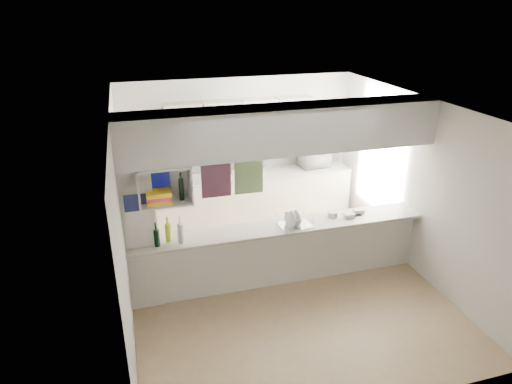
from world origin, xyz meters
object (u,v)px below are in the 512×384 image
object	(u,v)px
dish_rack	(295,220)
bowl	(313,149)
microwave	(314,159)
wine_bottles	(169,234)

from	to	relation	value
dish_rack	bowl	bearing A→B (deg)	57.53
bowl	dish_rack	world-z (taller)	bowl
microwave	dish_rack	bearing A→B (deg)	55.54
bowl	dish_rack	xyz separation A→B (m)	(-1.17, -2.22, -0.24)
dish_rack	wine_bottles	world-z (taller)	wine_bottles
wine_bottles	bowl	bearing A→B (deg)	37.70
bowl	wine_bottles	size ratio (longest dim) A/B	0.66
microwave	bowl	distance (m)	0.19
bowl	wine_bottles	bearing A→B (deg)	-142.30
dish_rack	microwave	bearing A→B (deg)	56.67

